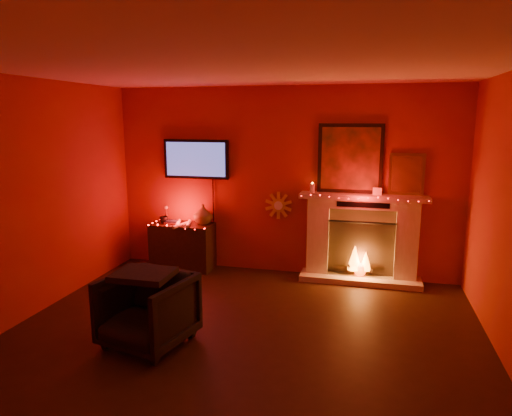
{
  "coord_description": "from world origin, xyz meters",
  "views": [
    {
      "loc": [
        1.21,
        -3.93,
        2.25
      ],
      "look_at": [
        -0.19,
        1.7,
        1.1
      ],
      "focal_mm": 32.0,
      "sensor_mm": 36.0,
      "label": 1
    }
  ],
  "objects_px": {
    "fireplace": "(361,230)",
    "sunburst_clock": "(278,205)",
    "console_table": "(184,243)",
    "armchair": "(148,310)",
    "tv": "(196,159)"
  },
  "relations": [
    {
      "from": "tv",
      "to": "sunburst_clock",
      "type": "height_order",
      "value": "tv"
    },
    {
      "from": "fireplace",
      "to": "armchair",
      "type": "bearing_deg",
      "value": -129.53
    },
    {
      "from": "fireplace",
      "to": "sunburst_clock",
      "type": "distance_m",
      "value": 1.23
    },
    {
      "from": "fireplace",
      "to": "console_table",
      "type": "height_order",
      "value": "fireplace"
    },
    {
      "from": "tv",
      "to": "armchair",
      "type": "distance_m",
      "value": 2.85
    },
    {
      "from": "sunburst_clock",
      "to": "armchair",
      "type": "bearing_deg",
      "value": -107.99
    },
    {
      "from": "fireplace",
      "to": "sunburst_clock",
      "type": "height_order",
      "value": "fireplace"
    },
    {
      "from": "fireplace",
      "to": "tv",
      "type": "bearing_deg",
      "value": 178.5
    },
    {
      "from": "tv",
      "to": "sunburst_clock",
      "type": "bearing_deg",
      "value": 1.24
    },
    {
      "from": "tv",
      "to": "console_table",
      "type": "bearing_deg",
      "value": -129.52
    },
    {
      "from": "fireplace",
      "to": "sunburst_clock",
      "type": "relative_size",
      "value": 5.45
    },
    {
      "from": "tv",
      "to": "armchair",
      "type": "height_order",
      "value": "tv"
    },
    {
      "from": "fireplace",
      "to": "console_table",
      "type": "relative_size",
      "value": 2.2
    },
    {
      "from": "console_table",
      "to": "armchair",
      "type": "distance_m",
      "value": 2.39
    },
    {
      "from": "fireplace",
      "to": "armchair",
      "type": "xyz_separation_m",
      "value": [
        -2.01,
        -2.44,
        -0.36
      ]
    }
  ]
}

